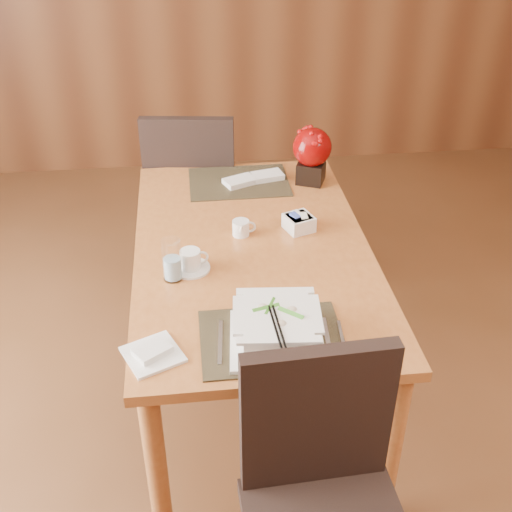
{
  "coord_description": "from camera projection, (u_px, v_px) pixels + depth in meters",
  "views": [
    {
      "loc": [
        -0.23,
        -1.47,
        2.07
      ],
      "look_at": [
        -0.02,
        0.35,
        0.87
      ],
      "focal_mm": 45.0,
      "sensor_mm": 36.0,
      "label": 1
    }
  ],
  "objects": [
    {
      "name": "napkins_far",
      "position": [
        256.0,
        178.0,
        2.92
      ],
      "size": [
        0.29,
        0.18,
        0.02
      ],
      "primitive_type": null,
      "rotation": [
        0.0,
        0.0,
        0.3
      ],
      "color": "white",
      "rests_on": "dining_table"
    },
    {
      "name": "near_chair",
      "position": [
        324.0,
        494.0,
        1.78
      ],
      "size": [
        0.47,
        0.47,
        0.97
      ],
      "rotation": [
        0.0,
        0.0,
        0.04
      ],
      "color": "black",
      "rests_on": "ground"
    },
    {
      "name": "bread_plate",
      "position": [
        153.0,
        354.0,
        1.94
      ],
      "size": [
        0.21,
        0.21,
        0.01
      ],
      "primitive_type": "cube",
      "rotation": [
        0.0,
        0.0,
        0.42
      ],
      "color": "white",
      "rests_on": "dining_table"
    },
    {
      "name": "far_chair",
      "position": [
        193.0,
        190.0,
        3.28
      ],
      "size": [
        0.52,
        0.52,
        0.99
      ],
      "rotation": [
        0.0,
        0.0,
        3.01
      ],
      "color": "black",
      "rests_on": "ground"
    },
    {
      "name": "dining_table",
      "position": [
        252.0,
        267.0,
        2.52
      ],
      "size": [
        0.9,
        1.5,
        0.75
      ],
      "color": "#B76A32",
      "rests_on": "ground"
    },
    {
      "name": "coffee_cup",
      "position": [
        191.0,
        261.0,
        2.32
      ],
      "size": [
        0.14,
        0.14,
        0.08
      ],
      "rotation": [
        0.0,
        0.0,
        0.09
      ],
      "color": "white",
      "rests_on": "dining_table"
    },
    {
      "name": "placemat_near",
      "position": [
        272.0,
        339.0,
        2.01
      ],
      "size": [
        0.45,
        0.33,
        0.01
      ],
      "primitive_type": "cube",
      "color": "black",
      "rests_on": "dining_table"
    },
    {
      "name": "soup_setting",
      "position": [
        277.0,
        328.0,
        1.97
      ],
      "size": [
        0.31,
        0.31,
        0.12
      ],
      "rotation": [
        0.0,
        0.0,
        -0.09
      ],
      "color": "white",
      "rests_on": "dining_table"
    },
    {
      "name": "berry_decor",
      "position": [
        312.0,
        152.0,
        2.85
      ],
      "size": [
        0.17,
        0.17,
        0.26
      ],
      "rotation": [
        0.0,
        0.0,
        -0.4
      ],
      "color": "black",
      "rests_on": "dining_table"
    },
    {
      "name": "sugar_caddy",
      "position": [
        299.0,
        223.0,
        2.56
      ],
      "size": [
        0.13,
        0.13,
        0.06
      ],
      "primitive_type": "cube",
      "rotation": [
        0.0,
        0.0,
        0.35
      ],
      "color": "white",
      "rests_on": "dining_table"
    },
    {
      "name": "water_glass",
      "position": [
        172.0,
        260.0,
        2.25
      ],
      "size": [
        0.08,
        0.08,
        0.16
      ],
      "primitive_type": "cylinder",
      "rotation": [
        0.0,
        0.0,
        -0.09
      ],
      "color": "white",
      "rests_on": "dining_table"
    },
    {
      "name": "ground",
      "position": [
        271.0,
        503.0,
        2.38
      ],
      "size": [
        6.0,
        6.0,
        0.0
      ],
      "primitive_type": "plane",
      "color": "brown",
      "rests_on": "ground"
    },
    {
      "name": "creamer_jug",
      "position": [
        241.0,
        228.0,
        2.52
      ],
      "size": [
        0.09,
        0.09,
        0.06
      ],
      "primitive_type": null,
      "rotation": [
        0.0,
        0.0,
        -0.03
      ],
      "color": "white",
      "rests_on": "dining_table"
    },
    {
      "name": "placemat_far",
      "position": [
        239.0,
        182.0,
        2.92
      ],
      "size": [
        0.45,
        0.33,
        0.01
      ],
      "primitive_type": "cube",
      "color": "black",
      "rests_on": "dining_table"
    }
  ]
}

